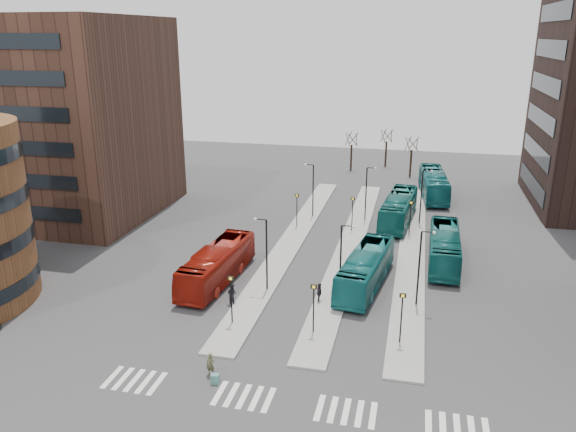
% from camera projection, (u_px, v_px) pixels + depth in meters
% --- Properties ---
extents(island_left, '(2.50, 45.00, 0.15)m').
position_uv_depth(island_left, '(292.00, 240.00, 57.43)').
color(island_left, gray).
rests_on(island_left, ground).
extents(island_mid, '(2.50, 45.00, 0.15)m').
position_uv_depth(island_mid, '(351.00, 244.00, 56.12)').
color(island_mid, gray).
rests_on(island_mid, ground).
extents(island_right, '(2.50, 45.00, 0.15)m').
position_uv_depth(island_right, '(412.00, 249.00, 54.82)').
color(island_right, gray).
rests_on(island_right, ground).
extents(suitcase, '(0.53, 0.45, 0.60)m').
position_uv_depth(suitcase, '(215.00, 379.00, 33.91)').
color(suitcase, '#1B2D97').
rests_on(suitcase, ground).
extents(red_bus, '(3.42, 11.42, 3.14)m').
position_uv_depth(red_bus, '(217.00, 264.00, 47.45)').
color(red_bus, maroon).
rests_on(red_bus, ground).
extents(teal_bus_a, '(4.13, 11.41, 3.11)m').
position_uv_depth(teal_bus_a, '(366.00, 269.00, 46.58)').
color(teal_bus_a, '#15696B').
rests_on(teal_bus_a, ground).
extents(teal_bus_b, '(3.89, 11.93, 3.26)m').
position_uv_depth(teal_bus_b, '(398.00, 209.00, 62.25)').
color(teal_bus_b, '#125E5A').
rests_on(teal_bus_b, ground).
extents(teal_bus_c, '(2.83, 11.20, 3.11)m').
position_uv_depth(teal_bus_c, '(444.00, 247.00, 51.33)').
color(teal_bus_c, '#125B59').
rests_on(teal_bus_c, ground).
extents(teal_bus_d, '(3.88, 12.35, 3.39)m').
position_uv_depth(teal_bus_d, '(434.00, 184.00, 72.17)').
color(teal_bus_d, '#156469').
rests_on(teal_bus_d, ground).
extents(traveller, '(0.56, 0.38, 1.50)m').
position_uv_depth(traveller, '(211.00, 364.00, 34.56)').
color(traveller, '#4D4F2F').
rests_on(traveller, ground).
extents(commuter_a, '(0.99, 0.88, 1.70)m').
position_uv_depth(commuter_a, '(232.00, 294.00, 43.72)').
color(commuter_a, black).
rests_on(commuter_a, ground).
extents(commuter_b, '(0.49, 1.00, 1.64)m').
position_uv_depth(commuter_b, '(319.00, 293.00, 43.90)').
color(commuter_b, black).
rests_on(commuter_b, ground).
extents(commuter_c, '(0.78, 1.23, 1.83)m').
position_uv_depth(commuter_c, '(351.00, 286.00, 44.82)').
color(commuter_c, black).
rests_on(commuter_c, ground).
extents(crosswalk_stripes, '(22.35, 2.40, 0.01)m').
position_uv_depth(crosswalk_stripes, '(290.00, 403.00, 32.13)').
color(crosswalk_stripes, silver).
rests_on(crosswalk_stripes, ground).
extents(office_block, '(25.00, 20.12, 22.00)m').
position_uv_depth(office_block, '(45.00, 117.00, 64.24)').
color(office_block, '#442A1F').
rests_on(office_block, ground).
extents(sign_poles, '(12.45, 22.12, 3.65)m').
position_uv_depth(sign_poles, '(337.00, 247.00, 49.01)').
color(sign_poles, black).
rests_on(sign_poles, ground).
extents(lamp_posts, '(14.04, 20.24, 6.12)m').
position_uv_depth(lamp_posts, '(356.00, 218.00, 53.05)').
color(lamp_posts, black).
rests_on(lamp_posts, ground).
extents(bare_trees, '(10.97, 8.14, 5.90)m').
position_uv_depth(bare_trees, '(382.00, 154.00, 85.39)').
color(bare_trees, black).
rests_on(bare_trees, ground).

